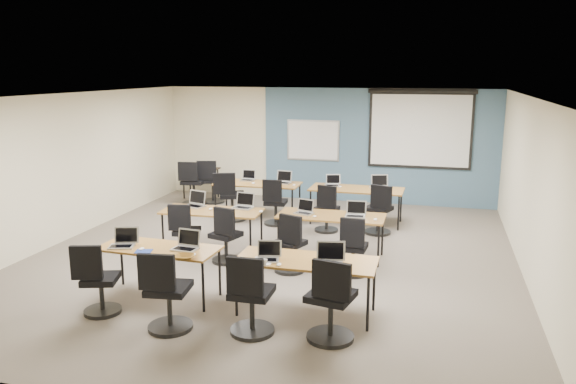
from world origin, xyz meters
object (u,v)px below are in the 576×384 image
(spare_chair_b, at_px, (193,187))
(task_chair_1, at_px, (166,298))
(laptop_6, at_px, (305,210))
(laptop_10, at_px, (332,183))
(laptop_7, at_px, (356,213))
(laptop_9, at_px, (283,180))
(spare_chair_a, at_px, (211,185))
(training_table_mid_left, at_px, (212,213))
(training_table_back_right, at_px, (357,191))
(laptop_2, at_px, (268,255))
(training_table_mid_right, at_px, (331,218))
(laptop_11, at_px, (379,185))
(laptop_3, at_px, (329,259))
(projector_screen, at_px, (420,125))
(task_chair_10, at_px, (327,213))
(training_table_front_right, at_px, (306,263))
(task_chair_2, at_px, (250,301))
(task_chair_3, at_px, (331,306))
(task_chair_7, at_px, (353,251))
(task_chair_6, at_px, (290,248))
(laptop_0, at_px, (123,242))
(task_chair_0, at_px, (98,285))
(laptop_1, at_px, (186,244))
(whiteboard, at_px, (313,140))
(laptop_4, at_px, (195,202))
(task_chair_11, at_px, (379,214))
(utility_table, at_px, (201,172))
(laptop_5, at_px, (244,204))
(task_chair_9, at_px, (275,206))
(training_table_back_left, at_px, (258,185))
(task_chair_5, at_px, (226,240))
(training_table_front_left, at_px, (159,251))
(task_chair_8, at_px, (230,200))
(laptop_8, at_px, (248,178))

(spare_chair_b, bearing_deg, task_chair_1, -74.91)
(laptop_6, height_order, laptop_10, laptop_10)
(laptop_7, bearing_deg, laptop_9, 123.83)
(spare_chair_a, bearing_deg, training_table_mid_left, -80.39)
(training_table_back_right, bearing_deg, laptop_2, -94.86)
(training_table_mid_right, bearing_deg, laptop_11, 77.14)
(laptop_3, relative_size, spare_chair_b, 0.35)
(laptop_6, bearing_deg, laptop_11, 85.67)
(projector_screen, relative_size, task_chair_10, 2.52)
(training_table_front_right, bearing_deg, task_chair_2, -123.51)
(task_chair_3, bearing_deg, task_chair_7, 103.29)
(task_chair_6, xyz_separation_m, spare_chair_b, (-3.37, 3.77, 0.04))
(laptop_0, bearing_deg, training_table_mid_right, 27.55)
(task_chair_0, relative_size, task_chair_7, 1.02)
(laptop_1, height_order, task_chair_2, task_chair_2)
(laptop_0, bearing_deg, training_table_back_right, 44.40)
(whiteboard, distance_m, laptop_4, 4.40)
(task_chair_7, distance_m, task_chair_11, 2.36)
(task_chair_10, xyz_separation_m, utility_table, (-3.60, 2.14, 0.26))
(training_table_mid_right, height_order, laptop_5, laptop_5)
(task_chair_9, distance_m, task_chair_10, 1.14)
(laptop_4, distance_m, laptop_11, 3.87)
(laptop_3, relative_size, laptop_11, 1.03)
(laptop_7, height_order, task_chair_9, laptop_7)
(laptop_3, xyz_separation_m, spare_chair_b, (-4.28, 5.25, -0.36))
(training_table_mid_left, height_order, task_chair_2, task_chair_2)
(task_chair_6, bearing_deg, laptop_9, 127.00)
(laptop_4, height_order, laptop_5, laptop_4)
(utility_table, bearing_deg, laptop_2, -58.55)
(training_table_mid_right, height_order, task_chair_10, task_chair_10)
(training_table_back_left, bearing_deg, utility_table, 144.44)
(task_chair_9, bearing_deg, laptop_10, 31.38)
(laptop_1, height_order, task_chair_5, laptop_1)
(task_chair_5, bearing_deg, training_table_front_right, -25.91)
(training_table_front_left, height_order, task_chair_3, task_chair_3)
(laptop_10, distance_m, spare_chair_b, 3.45)
(training_table_front_right, xyz_separation_m, task_chair_8, (-2.60, 4.08, -0.25))
(training_table_front_left, bearing_deg, training_table_back_left, 93.35)
(laptop_10, relative_size, task_chair_10, 0.32)
(training_table_back_left, height_order, task_chair_7, task_chair_7)
(training_table_front_right, relative_size, laptop_5, 5.29)
(laptop_5, distance_m, task_chair_8, 1.92)
(training_table_front_left, relative_size, laptop_0, 4.99)
(whiteboard, bearing_deg, laptop_6, -79.18)
(laptop_7, xyz_separation_m, task_chair_7, (0.09, -0.81, -0.40))
(laptop_3, bearing_deg, laptop_8, 108.77)
(task_chair_1, bearing_deg, laptop_0, 134.38)
(projector_screen, height_order, training_table_mid_left, projector_screen)
(training_table_back_right, xyz_separation_m, laptop_10, (-0.53, 0.17, 0.10))
(laptop_8, distance_m, utility_table, 1.95)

